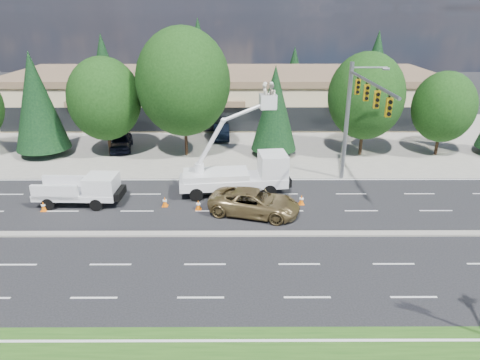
{
  "coord_description": "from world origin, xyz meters",
  "views": [
    {
      "loc": [
        1.79,
        -22.5,
        12.59
      ],
      "look_at": [
        1.88,
        2.8,
        2.4
      ],
      "focal_mm": 32.0,
      "sensor_mm": 36.0,
      "label": 1
    }
  ],
  "objects_px": {
    "signal_mast": "(356,109)",
    "minivan": "(255,202)",
    "utility_pickup": "(83,193)",
    "bucket_truck": "(243,170)"
  },
  "relations": [
    {
      "from": "utility_pickup",
      "to": "bucket_truck",
      "type": "bearing_deg",
      "value": 12.0
    },
    {
      "from": "signal_mast",
      "to": "utility_pickup",
      "type": "xyz_separation_m",
      "value": [
        -18.88,
        -2.73,
        -5.18
      ]
    },
    {
      "from": "bucket_truck",
      "to": "minivan",
      "type": "xyz_separation_m",
      "value": [
        0.69,
        -3.48,
        -0.92
      ]
    },
    {
      "from": "utility_pickup",
      "to": "bucket_truck",
      "type": "xyz_separation_m",
      "value": [
        10.98,
        1.97,
        0.86
      ]
    },
    {
      "from": "signal_mast",
      "to": "utility_pickup",
      "type": "distance_m",
      "value": 19.77
    },
    {
      "from": "bucket_truck",
      "to": "minivan",
      "type": "height_order",
      "value": "bucket_truck"
    },
    {
      "from": "signal_mast",
      "to": "minivan",
      "type": "bearing_deg",
      "value": -149.5
    },
    {
      "from": "utility_pickup",
      "to": "bucket_truck",
      "type": "height_order",
      "value": "bucket_truck"
    },
    {
      "from": "signal_mast",
      "to": "bucket_truck",
      "type": "xyz_separation_m",
      "value": [
        -7.9,
        -0.76,
        -4.32
      ]
    },
    {
      "from": "utility_pickup",
      "to": "signal_mast",
      "type": "bearing_deg",
      "value": 10.06
    }
  ]
}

